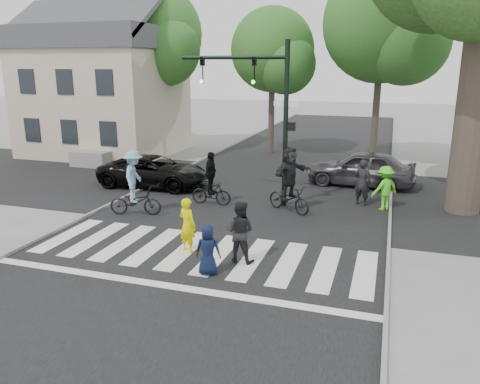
% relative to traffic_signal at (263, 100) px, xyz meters
% --- Properties ---
extents(ground, '(120.00, 120.00, 0.00)m').
position_rel_traffic_signal_xyz_m(ground, '(-0.35, -6.20, -3.90)').
color(ground, gray).
rests_on(ground, ground).
extents(road_stem, '(10.00, 70.00, 0.01)m').
position_rel_traffic_signal_xyz_m(road_stem, '(-0.35, -1.20, -3.90)').
color(road_stem, black).
rests_on(road_stem, ground).
extents(road_cross, '(70.00, 10.00, 0.01)m').
position_rel_traffic_signal_xyz_m(road_cross, '(-0.35, 1.80, -3.89)').
color(road_cross, black).
rests_on(road_cross, ground).
extents(curb_left, '(0.10, 70.00, 0.10)m').
position_rel_traffic_signal_xyz_m(curb_left, '(-5.40, -1.20, -3.85)').
color(curb_left, gray).
rests_on(curb_left, ground).
extents(curb_right, '(0.10, 70.00, 0.10)m').
position_rel_traffic_signal_xyz_m(curb_right, '(4.70, -1.20, -3.85)').
color(curb_right, gray).
rests_on(curb_right, ground).
extents(crosswalk, '(10.00, 3.85, 0.01)m').
position_rel_traffic_signal_xyz_m(crosswalk, '(-0.35, -5.54, -3.89)').
color(crosswalk, silver).
rests_on(crosswalk, ground).
extents(traffic_signal, '(4.45, 0.29, 6.00)m').
position_rel_traffic_signal_xyz_m(traffic_signal, '(0.00, 0.00, 0.00)').
color(traffic_signal, black).
rests_on(traffic_signal, ground).
extents(bg_tree_0, '(5.46, 5.20, 8.97)m').
position_rel_traffic_signal_xyz_m(bg_tree_0, '(-14.09, 9.80, 2.24)').
color(bg_tree_0, brown).
rests_on(bg_tree_0, ground).
extents(bg_tree_1, '(6.09, 5.80, 9.80)m').
position_rel_traffic_signal_xyz_m(bg_tree_1, '(-9.06, 9.28, 2.75)').
color(bg_tree_1, brown).
rests_on(bg_tree_1, ground).
extents(bg_tree_2, '(5.04, 4.80, 8.40)m').
position_rel_traffic_signal_xyz_m(bg_tree_2, '(-2.11, 10.42, 1.88)').
color(bg_tree_2, brown).
rests_on(bg_tree_2, ground).
extents(bg_tree_3, '(6.30, 6.00, 10.20)m').
position_rel_traffic_signal_xyz_m(bg_tree_3, '(3.95, 9.07, 3.04)').
color(bg_tree_3, brown).
rests_on(bg_tree_3, ground).
extents(house, '(8.40, 8.10, 8.82)m').
position_rel_traffic_signal_xyz_m(house, '(-11.85, 7.78, -0.10)').
color(house, beige).
rests_on(house, ground).
extents(pedestrian_woman, '(0.68, 0.56, 1.58)m').
position_rel_traffic_signal_xyz_m(pedestrian_woman, '(-0.74, -5.25, -3.11)').
color(pedestrian_woman, '#EDDD00').
rests_on(pedestrian_woman, ground).
extents(pedestrian_child, '(0.70, 0.52, 1.31)m').
position_rel_traffic_signal_xyz_m(pedestrian_child, '(0.36, -6.47, -3.25)').
color(pedestrian_child, black).
rests_on(pedestrian_child, ground).
extents(pedestrian_adult, '(0.85, 0.67, 1.70)m').
position_rel_traffic_signal_xyz_m(pedestrian_adult, '(0.87, -5.45, -3.05)').
color(pedestrian_adult, black).
rests_on(pedestrian_adult, ground).
extents(cyclist_left, '(1.93, 1.32, 2.32)m').
position_rel_traffic_signal_xyz_m(cyclist_left, '(-3.90, -2.69, -2.90)').
color(cyclist_left, black).
rests_on(cyclist_left, ground).
extents(cyclist_mid, '(1.56, 0.95, 2.03)m').
position_rel_traffic_signal_xyz_m(cyclist_mid, '(-1.81, -0.70, -3.07)').
color(cyclist_mid, black).
rests_on(cyclist_mid, ground).
extents(cyclist_right, '(1.95, 1.79, 2.37)m').
position_rel_traffic_signal_xyz_m(cyclist_right, '(1.18, -0.65, -2.84)').
color(cyclist_right, black).
rests_on(cyclist_right, ground).
extents(car_suv, '(4.86, 2.35, 1.34)m').
position_rel_traffic_signal_xyz_m(car_suv, '(-5.18, 1.14, -3.23)').
color(car_suv, black).
rests_on(car_suv, ground).
extents(car_grey, '(4.73, 2.24, 1.56)m').
position_rel_traffic_signal_xyz_m(car_grey, '(3.38, 4.04, -3.12)').
color(car_grey, '#3B393E').
rests_on(car_grey, ground).
extents(bystander_hivis, '(1.20, 1.13, 1.63)m').
position_rel_traffic_signal_xyz_m(bystander_hivis, '(4.44, 0.64, -3.08)').
color(bystander_hivis, '#50E420').
rests_on(bystander_hivis, ground).
extents(bystander_dark, '(0.74, 0.60, 1.76)m').
position_rel_traffic_signal_xyz_m(bystander_dark, '(3.62, 1.00, -3.02)').
color(bystander_dark, black).
rests_on(bystander_dark, ground).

